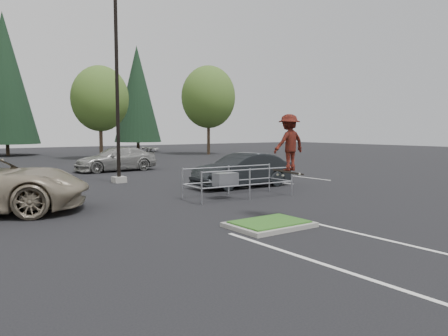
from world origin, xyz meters
TOP-DOWN VIEW (x-y plane):
  - ground at (0.00, 0.00)m, footprint 120.00×120.00m
  - grass_median at (0.00, 0.00)m, footprint 2.20×1.60m
  - stall_lines at (-1.35, 6.02)m, footprint 22.62×17.60m
  - light_pole at (0.50, 12.00)m, footprint 0.70×0.60m
  - decid_c at (5.99, 29.83)m, footprint 5.12×5.12m
  - decid_d at (17.99, 30.33)m, footprint 5.76×5.76m
  - conif_b at (0.00, 40.50)m, footprint 6.38×6.38m
  - conif_c at (14.00, 39.50)m, footprint 5.50×5.50m
  - cart_corral at (2.02, 4.69)m, footprint 4.33×1.75m
  - skateboarder at (1.20, 0.52)m, footprint 1.11×0.63m
  - car_r_charc at (4.50, 7.00)m, footprint 4.80×1.71m
  - car_far_silver at (2.73, 18.00)m, footprint 5.36×2.35m

SIDE VIEW (x-z plane):
  - ground at x=0.00m, z-range 0.00..0.00m
  - stall_lines at x=-1.35m, z-range 0.00..0.01m
  - grass_median at x=0.00m, z-range 0.00..0.16m
  - cart_corral at x=2.02m, z-range 0.15..1.36m
  - car_far_silver at x=2.73m, z-range 0.00..1.53m
  - car_r_charc at x=4.50m, z-range 0.00..1.58m
  - skateboarder at x=1.20m, z-range 1.35..3.19m
  - light_pole at x=0.50m, z-range -0.50..9.62m
  - decid_c at x=5.99m, z-range 1.06..9.45m
  - decid_d at x=17.99m, z-range 1.20..10.63m
  - conif_c at x=14.00m, z-range 0.60..13.10m
  - conif_b at x=0.00m, z-range 0.60..15.10m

